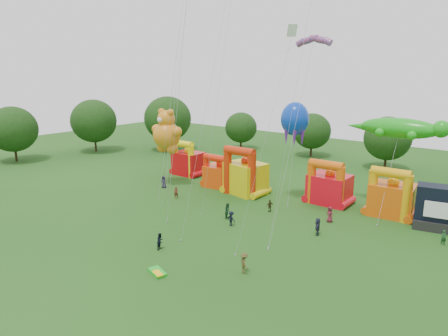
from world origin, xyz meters
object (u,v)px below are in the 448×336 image
Objects in this scene: bouncy_castle_2 at (244,176)px; spectator_4 at (270,206)px; teddy_bear_kite at (167,139)px; gecko_kite at (395,146)px; octopus_kite at (293,138)px; bouncy_castle_0 at (188,161)px; spectator_0 at (164,182)px.

bouncy_castle_2 is 8.57m from spectator_4.
bouncy_castle_2 is 0.59× the size of teddy_bear_kite.
octopus_kite is at bearing -160.83° from gecko_kite.
octopus_kite is (-11.87, -4.13, 0.30)m from gecko_kite.
spectator_0 is (2.63, -8.20, -1.37)m from bouncy_castle_0.
spectator_4 is (21.06, -7.27, -1.52)m from bouncy_castle_0.
spectator_4 is at bearing -18.61° from spectator_0.
octopus_kite reaches higher than bouncy_castle_2.
bouncy_castle_2 is 9.45m from octopus_kite.
bouncy_castle_2 reaches higher than bouncy_castle_0.
bouncy_castle_0 reaches higher than spectator_0.
gecko_kite is at bearing -2.31° from spectator_0.
spectator_4 is (7.10, -4.42, -1.89)m from bouncy_castle_2.
gecko_kite reaches higher than bouncy_castle_0.
gecko_kite is 7.74× the size of spectator_4.
teddy_bear_kite is 7.50× the size of spectator_4.
bouncy_castle_2 reaches higher than spectator_0.
spectator_0 is at bearing -160.79° from gecko_kite.
spectator_4 is at bearing -90.15° from octopus_kite.
spectator_0 is (-11.33, -5.35, -1.73)m from bouncy_castle_2.
teddy_bear_kite is 0.89× the size of octopus_kite.
teddy_bear_kite is at bearing -72.35° from bouncy_castle_0.
bouncy_castle_0 is 14.25m from bouncy_castle_2.
gecko_kite is 6.50× the size of spectator_0.
octopus_kite is (7.12, 1.08, 6.13)m from bouncy_castle_2.
gecko_kite is 0.91× the size of octopus_kite.
teddy_bear_kite is 19.62m from octopus_kite.
bouncy_castle_2 reaches higher than spectator_4.
bouncy_castle_2 is 0.52× the size of octopus_kite.
bouncy_castle_2 is 4.42× the size of spectator_4.
gecko_kite is 17.13m from spectator_4.
octopus_kite reaches higher than spectator_4.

